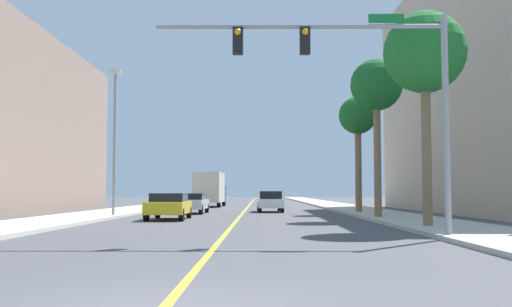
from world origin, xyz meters
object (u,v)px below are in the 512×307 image
(palm_near, at_px, (425,55))
(car_white, at_px, (270,201))
(palm_mid, at_px, (376,88))
(street_lamp, at_px, (114,134))
(traffic_signal_mast, at_px, (360,73))
(car_yellow, at_px, (169,205))
(car_silver, at_px, (192,203))
(delivery_truck, at_px, (210,189))
(palm_far, at_px, (358,118))

(palm_near, height_order, car_white, palm_near)
(palm_near, height_order, palm_mid, palm_near)
(street_lamp, bearing_deg, traffic_signal_mast, -51.75)
(car_yellow, bearing_deg, car_white, 62.97)
(palm_mid, height_order, car_yellow, palm_mid)
(car_silver, height_order, delivery_truck, delivery_truck)
(traffic_signal_mast, distance_m, delivery_truck, 36.99)
(street_lamp, distance_m, palm_mid, 14.49)
(street_lamp, height_order, delivery_truck, street_lamp)
(palm_far, bearing_deg, delivery_truck, 124.19)
(car_yellow, relative_size, delivery_truck, 0.59)
(car_silver, bearing_deg, delivery_truck, 92.24)
(palm_near, bearing_deg, street_lamp, 146.07)
(car_silver, height_order, car_white, car_white)
(car_silver, bearing_deg, car_yellow, -90.20)
(palm_mid, bearing_deg, palm_far, 87.65)
(palm_near, relative_size, palm_mid, 1.01)
(car_yellow, distance_m, delivery_truck, 24.14)
(traffic_signal_mast, distance_m, car_yellow, 14.83)
(palm_mid, xyz_separation_m, car_white, (-5.36, 10.71, -6.06))
(palm_mid, height_order, car_white, palm_mid)
(delivery_truck, bearing_deg, palm_mid, -64.32)
(palm_near, relative_size, car_white, 1.96)
(palm_near, bearing_deg, delivery_truck, 109.37)
(car_yellow, bearing_deg, car_silver, 87.64)
(street_lamp, bearing_deg, palm_mid, -8.56)
(street_lamp, height_order, palm_near, palm_near)
(palm_near, xyz_separation_m, palm_mid, (-0.32, 7.61, 0.10))
(car_silver, xyz_separation_m, delivery_truck, (-0.27, 16.03, 0.98))
(car_white, height_order, delivery_truck, delivery_truck)
(traffic_signal_mast, bearing_deg, palm_mid, 76.16)
(traffic_signal_mast, relative_size, palm_mid, 1.10)
(street_lamp, height_order, car_silver, street_lamp)
(traffic_signal_mast, bearing_deg, street_lamp, 128.25)
(car_white, bearing_deg, palm_mid, -65.23)
(palm_mid, xyz_separation_m, delivery_truck, (-10.77, 23.94, -5.13))
(car_white, bearing_deg, delivery_truck, 110.40)
(traffic_signal_mast, distance_m, palm_far, 19.99)
(palm_far, bearing_deg, palm_mid, -92.35)
(street_lamp, distance_m, palm_near, 17.58)
(car_white, bearing_deg, street_lamp, -137.58)
(traffic_signal_mast, bearing_deg, palm_near, 53.51)
(street_lamp, relative_size, car_white, 1.93)
(car_silver, distance_m, car_white, 5.85)
(palm_near, xyz_separation_m, delivery_truck, (-11.09, 31.55, -5.04))
(traffic_signal_mast, xyz_separation_m, palm_far, (3.28, 19.68, 1.11))
(car_silver, relative_size, car_yellow, 1.00)
(car_white, relative_size, delivery_truck, 0.56)
(palm_near, distance_m, palm_mid, 7.62)
(traffic_signal_mast, relative_size, car_silver, 2.03)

